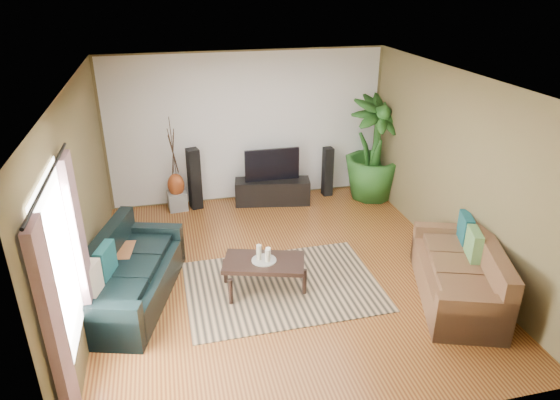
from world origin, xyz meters
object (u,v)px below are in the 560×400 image
object	(u,v)px
coffee_table	(264,275)
side_table	(116,267)
speaker_left	(194,179)
speaker_right	(328,172)
potted_plant	(374,149)
sofa_left	(131,271)
tv_stand	(272,192)
pedestal	(178,201)
vase	(176,185)
television	(272,165)
sofa_right	(458,269)

from	to	relation	value
coffee_table	side_table	size ratio (longest dim) A/B	2.00
coffee_table	speaker_left	bearing A→B (deg)	120.33
speaker_right	potted_plant	bearing A→B (deg)	-22.38
coffee_table	speaker_left	xyz separation A→B (m)	(-0.68, 2.80, 0.34)
sofa_left	tv_stand	bearing A→B (deg)	-26.88
sofa_left	speaker_right	bearing A→B (deg)	-36.05
potted_plant	speaker_left	bearing A→B (deg)	175.10
speaker_left	side_table	size ratio (longest dim) A/B	2.10
speaker_right	pedestal	distance (m)	2.83
coffee_table	pedestal	distance (m)	2.98
coffee_table	vase	world-z (taller)	vase
side_table	coffee_table	bearing A→B (deg)	-16.53
television	side_table	world-z (taller)	television
speaker_right	vase	distance (m)	2.81
sofa_right	vase	size ratio (longest dim) A/B	4.66
television	vase	size ratio (longest dim) A/B	2.41
sofa_left	pedestal	world-z (taller)	sofa_left
speaker_right	vase	size ratio (longest dim) A/B	2.28
sofa_left	coffee_table	bearing A→B (deg)	-78.21
sofa_left	side_table	xyz separation A→B (m)	(-0.22, 0.42, -0.16)
vase	potted_plant	bearing A→B (deg)	-4.46
speaker_left	potted_plant	xyz separation A→B (m)	(3.26, -0.28, 0.39)
speaker_right	pedestal	world-z (taller)	speaker_right
television	potted_plant	bearing A→B (deg)	-5.03
vase	side_table	size ratio (longest dim) A/B	0.78
speaker_left	potted_plant	size ratio (longest dim) A/B	0.58
sofa_left	coffee_table	distance (m)	1.72
speaker_right	pedestal	xyz separation A→B (m)	(-2.81, 0.00, -0.31)
speaker_left	pedestal	distance (m)	0.51
sofa_left	speaker_left	distance (m)	2.84
sofa_right	television	world-z (taller)	television
vase	side_table	bearing A→B (deg)	-112.13
coffee_table	tv_stand	xyz separation A→B (m)	(0.71, 2.67, 0.01)
sofa_right	speaker_right	xyz separation A→B (m)	(-0.57, 3.56, 0.04)
tv_stand	pedestal	bearing A→B (deg)	-174.39
television	sofa_right	bearing A→B (deg)	-64.17
sofa_left	vase	size ratio (longest dim) A/B	4.95
sofa_right	coffee_table	distance (m)	2.50
sofa_right	tv_stand	distance (m)	3.81
tv_stand	potted_plant	xyz separation A→B (m)	(1.88, -0.15, 0.72)
coffee_table	television	bearing A→B (deg)	91.96
sofa_right	speaker_right	distance (m)	3.61
coffee_table	speaker_left	size ratio (longest dim) A/B	0.95
television	side_table	size ratio (longest dim) A/B	1.88
speaker_right	pedestal	size ratio (longest dim) A/B	2.91
sofa_left	sofa_right	size ratio (longest dim) A/B	1.06
sofa_right	potted_plant	xyz separation A→B (m)	(0.21, 3.28, 0.52)
coffee_table	pedestal	world-z (taller)	coffee_table
vase	television	bearing A→B (deg)	-3.82
sofa_left	vase	xyz separation A→B (m)	(0.69, 2.65, 0.04)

